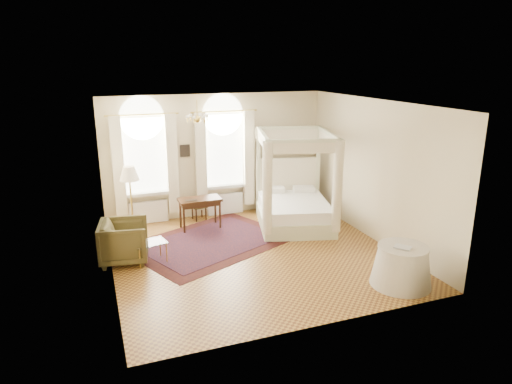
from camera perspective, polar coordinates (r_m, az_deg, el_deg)
ground at (r=10.18m, az=-0.20°, el=-7.82°), size 6.00×6.00×0.00m
room_walls at (r=9.55m, az=-0.21°, el=3.10°), size 6.00×6.00×6.00m
window_left at (r=11.97m, az=-13.63°, el=2.92°), size 1.62×0.27×3.29m
window_right at (r=12.38m, az=-3.94°, el=3.77°), size 1.62×0.27×3.29m
chandelier at (r=10.27m, az=-7.35°, el=9.15°), size 0.51×0.45×0.50m
wall_pictures at (r=12.36m, az=-4.61°, el=5.64°), size 2.54×0.03×0.39m
canopy_bed at (r=11.76m, az=4.81°, el=-1.64°), size 2.34×2.63×2.44m
nightstand at (r=13.21m, az=4.71°, el=-0.74°), size 0.46×0.43×0.61m
nightstand_lamp at (r=13.11m, az=4.62°, el=1.73°), size 0.27×0.27×0.40m
writing_desk at (r=11.59m, az=-7.05°, el=-1.34°), size 1.06×0.57×0.79m
laptop at (r=11.41m, az=-8.12°, el=-0.99°), size 0.32×0.23×0.02m
stool at (r=12.32m, az=-7.16°, el=-1.85°), size 0.42×0.42×0.42m
armchair at (r=10.09m, az=-16.15°, el=-5.96°), size 1.13×1.10×0.90m
coffee_table at (r=9.91m, az=-13.14°, el=-6.38°), size 0.75×0.60×0.46m
floor_lamp at (r=11.04m, az=-15.54°, el=1.80°), size 0.46×0.46×1.77m
oriental_rug at (r=10.88m, az=-5.71°, el=-6.24°), size 4.32×3.81×0.01m
side_table at (r=9.18m, az=17.74°, el=-8.79°), size 1.15×1.15×0.78m
book at (r=8.84m, az=17.68°, el=-6.85°), size 0.36×0.37×0.03m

